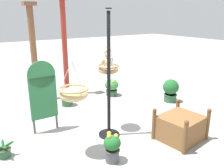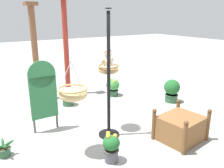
# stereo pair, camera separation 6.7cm
# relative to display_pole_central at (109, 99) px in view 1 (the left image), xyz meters

# --- Properties ---
(ground_plane) EXTENTS (40.00, 40.00, 0.00)m
(ground_plane) POSITION_rel_display_pole_central_xyz_m (0.16, 0.03, -0.83)
(ground_plane) COLOR #9E9E99
(display_pole_central) EXTENTS (0.44, 0.44, 2.62)m
(display_pole_central) POSITION_rel_display_pole_central_xyz_m (0.00, 0.00, 0.00)
(display_pole_central) COLOR black
(display_pole_central) RESTS_ON ground
(hanging_basket_with_teddy) EXTENTS (0.45, 0.45, 0.69)m
(hanging_basket_with_teddy) POSITION_rel_display_pole_central_xyz_m (0.15, 0.25, 0.56)
(hanging_basket_with_teddy) COLOR #A37F51
(teddy_bear) EXTENTS (0.28, 0.26, 0.41)m
(teddy_bear) POSITION_rel_display_pole_central_xyz_m (0.15, 0.27, 0.74)
(teddy_bear) COLOR tan
(hanging_basket_left_high) EXTENTS (0.53, 0.53, 0.71)m
(hanging_basket_left_high) POSITION_rel_display_pole_central_xyz_m (-0.88, -0.24, 0.35)
(hanging_basket_left_high) COLOR tan
(greenhouse_pillar_left) EXTENTS (0.31, 0.31, 3.01)m
(greenhouse_pillar_left) POSITION_rel_display_pole_central_xyz_m (0.34, 3.07, 0.62)
(greenhouse_pillar_left) COLOR #9E2D23
(greenhouse_pillar_left) RESTS_ON ground
(greenhouse_pillar_right) EXTENTS (0.34, 0.34, 2.83)m
(greenhouse_pillar_right) POSITION_rel_display_pole_central_xyz_m (-0.61, 3.09, 0.53)
(greenhouse_pillar_right) COLOR brown
(greenhouse_pillar_right) RESTS_ON ground
(wooden_planter_box) EXTENTS (1.00, 0.92, 0.68)m
(wooden_planter_box) POSITION_rel_display_pole_central_xyz_m (1.14, -0.95, -0.56)
(wooden_planter_box) COLOR brown
(wooden_planter_box) RESTS_ON ground
(potted_plant_fern_front) EXTENTS (0.30, 0.30, 0.54)m
(potted_plant_fern_front) POSITION_rel_display_pole_central_xyz_m (-0.46, -0.81, -0.56)
(potted_plant_fern_front) COLOR #4C4C51
(potted_plant_fern_front) RESTS_ON ground
(potted_plant_flowering_red) EXTENTS (0.35, 0.35, 0.53)m
(potted_plant_flowering_red) POSITION_rel_display_pole_central_xyz_m (-0.07, 2.11, -0.58)
(potted_plant_flowering_red) COLOR #2D5638
(potted_plant_flowering_red) RESTS_ON ground
(potted_plant_bushy_green) EXTENTS (0.38, 0.37, 0.31)m
(potted_plant_bushy_green) POSITION_rel_display_pole_central_xyz_m (-2.03, 0.37, -0.71)
(potted_plant_bushy_green) COLOR #2D5638
(potted_plant_bushy_green) RESTS_ON ground
(potted_plant_small_succulent) EXTENTS (0.43, 0.43, 0.56)m
(potted_plant_small_succulent) POSITION_rel_display_pole_central_xyz_m (1.46, 2.12, -0.55)
(potted_plant_small_succulent) COLOR #2D5638
(potted_plant_small_succulent) RESTS_ON ground
(potted_plant_conical_shrub) EXTENTS (0.46, 0.46, 0.68)m
(potted_plant_conical_shrub) POSITION_rel_display_pole_central_xyz_m (2.63, 0.71, -0.47)
(potted_plant_conical_shrub) COLOR #2D5638
(potted_plant_conical_shrub) RESTS_ON ground
(display_sign_board) EXTENTS (0.59, 0.05, 1.58)m
(display_sign_board) POSITION_rel_display_pole_central_xyz_m (-1.06, 0.96, 0.10)
(display_sign_board) COLOR #286B3D
(display_sign_board) RESTS_ON ground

